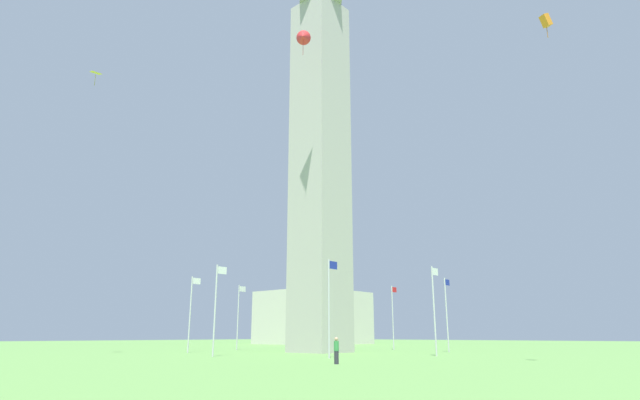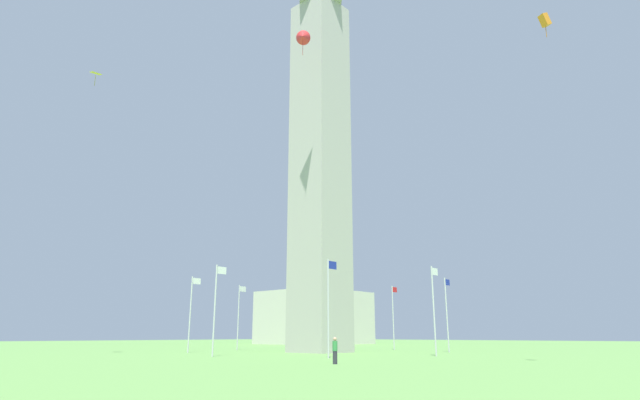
{
  "view_description": "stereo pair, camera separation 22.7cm",
  "coord_description": "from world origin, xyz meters",
  "px_view_note": "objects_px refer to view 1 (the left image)",
  "views": [
    {
      "loc": [
        -41.09,
        -36.98,
        1.79
      ],
      "look_at": [
        0.0,
        0.0,
        16.42
      ],
      "focal_mm": 28.64,
      "sensor_mm": 36.0,
      "label": 1
    },
    {
      "loc": [
        -40.94,
        -37.15,
        1.79
      ],
      "look_at": [
        0.0,
        0.0,
        16.42
      ],
      "focal_mm": 28.64,
      "sensor_mm": 36.0,
      "label": 2
    }
  ],
  "objects_px": {
    "flagpole_ne": "(315,315)",
    "flagpole_w": "(434,306)",
    "person_green_shirt": "(336,351)",
    "kite_orange_box": "(546,21)",
    "flagpole_n": "(393,314)",
    "flagpole_s": "(216,305)",
    "flagpole_sw": "(329,303)",
    "kite_red_delta": "(303,37)",
    "flagpole_e": "(238,314)",
    "kite_yellow_diamond": "(96,73)",
    "obelisk_monument": "(320,143)",
    "flagpole_se": "(191,310)",
    "distant_building": "(313,318)",
    "flagpole_nw": "(447,311)"
  },
  "relations": [
    {
      "from": "flagpole_ne",
      "to": "flagpole_w",
      "type": "xyz_separation_m",
      "value": [
        -9.63,
        -23.25,
        0.0
      ]
    },
    {
      "from": "person_green_shirt",
      "to": "kite_orange_box",
      "type": "relative_size",
      "value": 0.93
    },
    {
      "from": "flagpole_n",
      "to": "flagpole_w",
      "type": "height_order",
      "value": "same"
    },
    {
      "from": "flagpole_n",
      "to": "flagpole_s",
      "type": "distance_m",
      "value": 27.24
    },
    {
      "from": "flagpole_n",
      "to": "kite_orange_box",
      "type": "relative_size",
      "value": 4.42
    },
    {
      "from": "flagpole_sw",
      "to": "kite_red_delta",
      "type": "bearing_deg",
      "value": 65.84
    },
    {
      "from": "flagpole_e",
      "to": "flagpole_w",
      "type": "relative_size",
      "value": 1.0
    },
    {
      "from": "flagpole_e",
      "to": "flagpole_s",
      "type": "bearing_deg",
      "value": -135.0
    },
    {
      "from": "flagpole_n",
      "to": "kite_yellow_diamond",
      "type": "xyz_separation_m",
      "value": [
        -35.66,
        10.29,
        22.7
      ]
    },
    {
      "from": "obelisk_monument",
      "to": "kite_red_delta",
      "type": "distance_m",
      "value": 11.94
    },
    {
      "from": "person_green_shirt",
      "to": "kite_orange_box",
      "type": "height_order",
      "value": "kite_orange_box"
    },
    {
      "from": "flagpole_se",
      "to": "flagpole_n",
      "type": "bearing_deg",
      "value": -22.5
    },
    {
      "from": "flagpole_se",
      "to": "kite_red_delta",
      "type": "height_order",
      "value": "kite_red_delta"
    },
    {
      "from": "person_green_shirt",
      "to": "kite_orange_box",
      "type": "distance_m",
      "value": 25.9
    },
    {
      "from": "kite_yellow_diamond",
      "to": "distant_building",
      "type": "distance_m",
      "value": 67.06
    },
    {
      "from": "person_green_shirt",
      "to": "flagpole_n",
      "type": "bearing_deg",
      "value": 3.31
    },
    {
      "from": "flagpole_se",
      "to": "kite_yellow_diamond",
      "type": "distance_m",
      "value": 25.87
    },
    {
      "from": "flagpole_ne",
      "to": "kite_red_delta",
      "type": "xyz_separation_m",
      "value": [
        -16.7,
        -13.55,
        27.84
      ]
    },
    {
      "from": "flagpole_se",
      "to": "flagpole_sw",
      "type": "height_order",
      "value": "same"
    },
    {
      "from": "flagpole_w",
      "to": "kite_red_delta",
      "type": "bearing_deg",
      "value": 126.09
    },
    {
      "from": "obelisk_monument",
      "to": "flagpole_e",
      "type": "relative_size",
      "value": 5.97
    },
    {
      "from": "kite_red_delta",
      "to": "kite_yellow_diamond",
      "type": "relative_size",
      "value": 2.04
    },
    {
      "from": "kite_orange_box",
      "to": "obelisk_monument",
      "type": "bearing_deg",
      "value": 72.98
    },
    {
      "from": "distant_building",
      "to": "person_green_shirt",
      "type": "bearing_deg",
      "value": -136.13
    },
    {
      "from": "flagpole_e",
      "to": "kite_yellow_diamond",
      "type": "bearing_deg",
      "value": -171.41
    },
    {
      "from": "flagpole_ne",
      "to": "flagpole_nw",
      "type": "bearing_deg",
      "value": -90.0
    },
    {
      "from": "flagpole_w",
      "to": "person_green_shirt",
      "type": "xyz_separation_m",
      "value": [
        -15.43,
        -1.61,
        -3.47
      ]
    },
    {
      "from": "flagpole_w",
      "to": "kite_yellow_diamond",
      "type": "distance_m",
      "value": 39.66
    },
    {
      "from": "flagpole_n",
      "to": "flagpole_ne",
      "type": "distance_m",
      "value": 10.43
    },
    {
      "from": "obelisk_monument",
      "to": "flagpole_ne",
      "type": "height_order",
      "value": "obelisk_monument"
    },
    {
      "from": "distant_building",
      "to": "obelisk_monument",
      "type": "bearing_deg",
      "value": -136.51
    },
    {
      "from": "obelisk_monument",
      "to": "person_green_shirt",
      "type": "height_order",
      "value": "obelisk_monument"
    },
    {
      "from": "flagpole_sw",
      "to": "flagpole_nw",
      "type": "height_order",
      "value": "same"
    },
    {
      "from": "flagpole_n",
      "to": "flagpole_ne",
      "type": "height_order",
      "value": "same"
    },
    {
      "from": "flagpole_s",
      "to": "flagpole_w",
      "type": "relative_size",
      "value": 1.0
    },
    {
      "from": "obelisk_monument",
      "to": "kite_red_delta",
      "type": "relative_size",
      "value": 14.9
    },
    {
      "from": "flagpole_ne",
      "to": "kite_red_delta",
      "type": "distance_m",
      "value": 35.19
    },
    {
      "from": "kite_red_delta",
      "to": "kite_yellow_diamond",
      "type": "bearing_deg",
      "value": 136.47
    },
    {
      "from": "flagpole_s",
      "to": "flagpole_sw",
      "type": "height_order",
      "value": "same"
    },
    {
      "from": "flagpole_n",
      "to": "flagpole_nw",
      "type": "bearing_deg",
      "value": -112.5
    },
    {
      "from": "kite_orange_box",
      "to": "kite_red_delta",
      "type": "relative_size",
      "value": 0.56
    },
    {
      "from": "kite_yellow_diamond",
      "to": "flagpole_se",
      "type": "bearing_deg",
      "value": -3.06
    },
    {
      "from": "kite_orange_box",
      "to": "person_green_shirt",
      "type": "bearing_deg",
      "value": 117.47
    },
    {
      "from": "flagpole_nw",
      "to": "kite_yellow_diamond",
      "type": "xyz_separation_m",
      "value": [
        -31.67,
        19.93,
        22.7
      ]
    },
    {
      "from": "flagpole_w",
      "to": "person_green_shirt",
      "type": "distance_m",
      "value": 15.9
    },
    {
      "from": "flagpole_n",
      "to": "flagpole_sw",
      "type": "bearing_deg",
      "value": -157.5
    },
    {
      "from": "flagpole_nw",
      "to": "person_green_shirt",
      "type": "distance_m",
      "value": 25.91
    },
    {
      "from": "flagpole_s",
      "to": "flagpole_ne",
      "type": "bearing_deg",
      "value": 22.5
    },
    {
      "from": "flagpole_sw",
      "to": "distant_building",
      "type": "distance_m",
      "value": 63.96
    },
    {
      "from": "flagpole_e",
      "to": "flagpole_se",
      "type": "distance_m",
      "value": 10.43
    }
  ]
}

